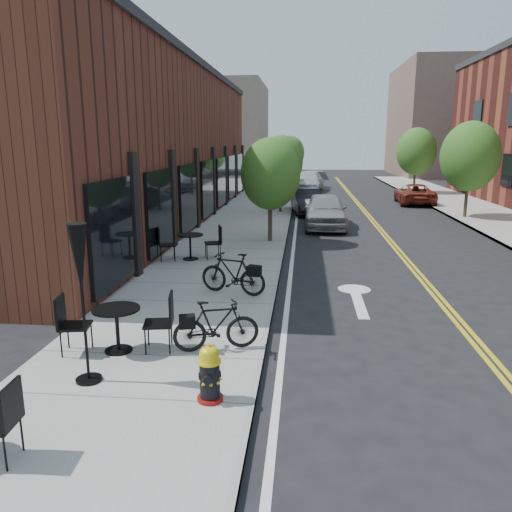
{
  "coord_description": "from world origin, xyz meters",
  "views": [
    {
      "loc": [
        0.64,
        -9.41,
        3.78
      ],
      "look_at": [
        -0.51,
        2.57,
        1.0
      ],
      "focal_mm": 35.0,
      "sensor_mm": 36.0,
      "label": 1
    }
  ],
  "objects": [
    {
      "name": "bicycle_right",
      "position": [
        -0.87,
        -1.16,
        0.58
      ],
      "size": [
        1.6,
        0.88,
        0.93
      ],
      "primitive_type": "imported",
      "rotation": [
        0.0,
        0.0,
        1.88
      ],
      "color": "black",
      "rests_on": "sidewalk_near"
    },
    {
      "name": "bistro_set_b",
      "position": [
        -2.6,
        -1.39,
        0.65
      ],
      "size": [
        1.98,
        0.97,
        1.04
      ],
      "rotation": [
        0.0,
        0.0,
        0.18
      ],
      "color": "black",
      "rests_on": "sidewalk_near"
    },
    {
      "name": "sidewalk_near",
      "position": [
        -2.0,
        10.0,
        0.06
      ],
      "size": [
        4.0,
        70.0,
        0.12
      ],
      "primitive_type": "cube",
      "color": "#9E9B93",
      "rests_on": "ground"
    },
    {
      "name": "parked_car_b",
      "position": [
        0.8,
        17.23,
        0.65
      ],
      "size": [
        1.85,
        4.1,
        1.3
      ],
      "primitive_type": "imported",
      "rotation": [
        0.0,
        0.0,
        0.12
      ],
      "color": "black",
      "rests_on": "ground"
    },
    {
      "name": "parked_car_far",
      "position": [
        7.4,
        22.04,
        0.62
      ],
      "size": [
        2.27,
        4.55,
        1.24
      ],
      "primitive_type": "imported",
      "rotation": [
        0.0,
        0.0,
        3.09
      ],
      "color": "maroon",
      "rests_on": "ground"
    },
    {
      "name": "ground",
      "position": [
        0.0,
        0.0,
        0.0
      ],
      "size": [
        120.0,
        120.0,
        0.0
      ],
      "primitive_type": "plane",
      "color": "black",
      "rests_on": "ground"
    },
    {
      "name": "tree_near_d",
      "position": [
        -0.6,
        33.0,
        2.79
      ],
      "size": [
        2.4,
        2.4,
        4.11
      ],
      "color": "#382B1E",
      "rests_on": "sidewalk_near"
    },
    {
      "name": "parked_car_a",
      "position": [
        1.6,
        12.83,
        0.76
      ],
      "size": [
        1.83,
        4.49,
        1.53
      ],
      "primitive_type": "imported",
      "rotation": [
        0.0,
        0.0,
        -0.01
      ],
      "color": "gray",
      "rests_on": "ground"
    },
    {
      "name": "patio_umbrella",
      "position": [
        -2.65,
        -2.53,
        1.91
      ],
      "size": [
        0.4,
        0.4,
        2.49
      ],
      "color": "black",
      "rests_on": "sidewalk_near"
    },
    {
      "name": "tree_near_c",
      "position": [
        -0.6,
        25.0,
        2.53
      ],
      "size": [
        2.1,
        2.1,
        3.67
      ],
      "color": "#382B1E",
      "rests_on": "sidewalk_near"
    },
    {
      "name": "tree_far_b",
      "position": [
        8.6,
        16.0,
        3.06
      ],
      "size": [
        2.8,
        2.8,
        4.62
      ],
      "color": "#382B1E",
      "rests_on": "sidewalk_far"
    },
    {
      "name": "bistro_set_c",
      "position": [
        -2.9,
        5.71,
        0.64
      ],
      "size": [
        1.98,
        1.05,
        1.04
      ],
      "rotation": [
        0.0,
        0.0,
        0.31
      ],
      "color": "black",
      "rests_on": "sidewalk_near"
    },
    {
      "name": "building_near",
      "position": [
        -6.5,
        14.0,
        3.5
      ],
      "size": [
        5.0,
        28.0,
        7.0
      ],
      "primitive_type": "cube",
      "color": "#4E2619",
      "rests_on": "ground"
    },
    {
      "name": "parked_car_c",
      "position": [
        0.91,
        29.3,
        0.76
      ],
      "size": [
        2.75,
        5.47,
        1.52
      ],
      "primitive_type": "imported",
      "rotation": [
        0.0,
        0.0,
        -0.12
      ],
      "color": "silver",
      "rests_on": "ground"
    },
    {
      "name": "bicycle_left",
      "position": [
        -1.05,
        2.22,
        0.64
      ],
      "size": [
        1.78,
        0.98,
        1.03
      ],
      "primitive_type": "imported",
      "rotation": [
        0.0,
        0.0,
        -1.88
      ],
      "color": "black",
      "rests_on": "sidewalk_near"
    },
    {
      "name": "fire_hydrant",
      "position": [
        -0.65,
        -2.94,
        0.53
      ],
      "size": [
        0.47,
        0.47,
        0.86
      ],
      "rotation": [
        0.0,
        0.0,
        0.32
      ],
      "color": "maroon",
      "rests_on": "sidewalk_near"
    },
    {
      "name": "bg_building_left",
      "position": [
        -8.0,
        48.0,
        5.0
      ],
      "size": [
        8.0,
        14.0,
        10.0
      ],
      "primitive_type": "cube",
      "color": "#726656",
      "rests_on": "ground"
    },
    {
      "name": "tree_near_a",
      "position": [
        -0.6,
        9.0,
        2.6
      ],
      "size": [
        2.2,
        2.2,
        3.81
      ],
      "color": "#382B1E",
      "rests_on": "sidewalk_near"
    },
    {
      "name": "tree_far_c",
      "position": [
        8.6,
        28.0,
        3.06
      ],
      "size": [
        2.8,
        2.8,
        4.62
      ],
      "color": "#382B1E",
      "rests_on": "sidewalk_far"
    },
    {
      "name": "bg_building_right",
      "position": [
        16.0,
        50.0,
        6.0
      ],
      "size": [
        10.0,
        16.0,
        12.0
      ],
      "primitive_type": "cube",
      "color": "brown",
      "rests_on": "ground"
    },
    {
      "name": "tree_near_b",
      "position": [
        -0.6,
        17.0,
        2.71
      ],
      "size": [
        2.3,
        2.3,
        3.98
      ],
      "color": "#382B1E",
      "rests_on": "sidewalk_near"
    }
  ]
}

